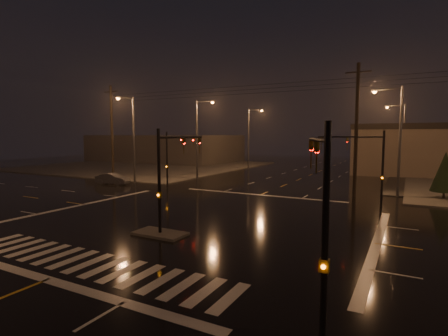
# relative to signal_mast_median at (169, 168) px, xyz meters

# --- Properties ---
(ground) EXTENTS (140.00, 140.00, 0.00)m
(ground) POSITION_rel_signal_mast_median_xyz_m (-0.00, 3.07, -3.75)
(ground) COLOR black
(ground) RESTS_ON ground
(sidewalk_nw) EXTENTS (36.00, 36.00, 0.12)m
(sidewalk_nw) POSITION_rel_signal_mast_median_xyz_m (-30.00, 33.07, -3.69)
(sidewalk_nw) COLOR #4D4A45
(sidewalk_nw) RESTS_ON ground
(median_island) EXTENTS (3.00, 1.60, 0.15)m
(median_island) POSITION_rel_signal_mast_median_xyz_m (-0.00, -0.93, -3.68)
(median_island) COLOR #4D4A45
(median_island) RESTS_ON ground
(crosswalk) EXTENTS (15.00, 2.60, 0.01)m
(crosswalk) POSITION_rel_signal_mast_median_xyz_m (-0.00, -5.93, -3.75)
(crosswalk) COLOR beige
(crosswalk) RESTS_ON ground
(stop_bar_near) EXTENTS (16.00, 0.50, 0.01)m
(stop_bar_near) POSITION_rel_signal_mast_median_xyz_m (-0.00, -7.93, -3.75)
(stop_bar_near) COLOR beige
(stop_bar_near) RESTS_ON ground
(stop_bar_far) EXTENTS (16.00, 0.50, 0.01)m
(stop_bar_far) POSITION_rel_signal_mast_median_xyz_m (-0.00, 14.07, -3.75)
(stop_bar_far) COLOR beige
(stop_bar_far) RESTS_ON ground
(commercial_block) EXTENTS (30.00, 18.00, 5.60)m
(commercial_block) POSITION_rel_signal_mast_median_xyz_m (-35.00, 45.07, -0.95)
(commercial_block) COLOR #443E3B
(commercial_block) RESTS_ON ground
(signal_mast_median) EXTENTS (0.25, 4.59, 6.00)m
(signal_mast_median) POSITION_rel_signal_mast_median_xyz_m (0.00, 0.00, 0.00)
(signal_mast_median) COLOR black
(signal_mast_median) RESTS_ON ground
(signal_mast_ne) EXTENTS (4.84, 1.86, 6.00)m
(signal_mast_ne) POSITION_rel_signal_mast_median_xyz_m (9.50, 13.21, 0.04)
(signal_mast_ne) COLOR black
(signal_mast_ne) RESTS_ON ground
(signal_mast_nw) EXTENTS (4.84, 1.86, 6.00)m
(signal_mast_nw) POSITION_rel_signal_mast_median_xyz_m (-9.50, 13.21, 0.04)
(signal_mast_nw) COLOR black
(signal_mast_nw) RESTS_ON ground
(signal_mast_se) EXTENTS (1.55, 3.87, 6.00)m
(signal_mast_se) POSITION_rel_signal_mast_median_xyz_m (10.23, -6.68, -0.04)
(signal_mast_se) COLOR black
(signal_mast_se) RESTS_ON ground
(streetlight_1) EXTENTS (2.77, 0.32, 10.00)m
(streetlight_1) POSITION_rel_signal_mast_median_xyz_m (-11.18, 21.07, 2.05)
(streetlight_1) COLOR #38383A
(streetlight_1) RESTS_ON ground
(streetlight_2) EXTENTS (2.77, 0.32, 10.00)m
(streetlight_2) POSITION_rel_signal_mast_median_xyz_m (-11.18, 37.07, 2.05)
(streetlight_2) COLOR #38383A
(streetlight_2) RESTS_ON ground
(streetlight_3) EXTENTS (2.77, 0.32, 10.00)m
(streetlight_3) POSITION_rel_signal_mast_median_xyz_m (11.18, 19.07, 2.05)
(streetlight_3) COLOR #38383A
(streetlight_3) RESTS_ON ground
(streetlight_4) EXTENTS (2.77, 0.32, 10.00)m
(streetlight_4) POSITION_rel_signal_mast_median_xyz_m (11.18, 39.07, 2.05)
(streetlight_4) COLOR #38383A
(streetlight_4) RESTS_ON ground
(streetlight_5) EXTENTS (0.32, 2.77, 10.00)m
(streetlight_5) POSITION_rel_signal_mast_median_xyz_m (-16.00, 14.26, 2.05)
(streetlight_5) COLOR #38383A
(streetlight_5) RESTS_ON ground
(utility_pole_0) EXTENTS (2.20, 0.32, 12.00)m
(utility_pole_0) POSITION_rel_signal_mast_median_xyz_m (-22.00, 17.07, 2.38)
(utility_pole_0) COLOR black
(utility_pole_0) RESTS_ON ground
(utility_pole_1) EXTENTS (2.20, 0.32, 12.00)m
(utility_pole_1) POSITION_rel_signal_mast_median_xyz_m (8.00, 17.07, 2.38)
(utility_pole_1) COLOR black
(utility_pole_1) RESTS_ON ground
(conifer_0) EXTENTS (2.27, 2.27, 4.24)m
(conifer_0) POSITION_rel_signal_mast_median_xyz_m (15.13, 19.59, -1.28)
(conifer_0) COLOR black
(conifer_0) RESTS_ON ground
(car_crossing) EXTENTS (4.12, 2.12, 1.30)m
(car_crossing) POSITION_rel_signal_mast_median_xyz_m (-17.66, 12.74, -3.10)
(car_crossing) COLOR #4F5156
(car_crossing) RESTS_ON ground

